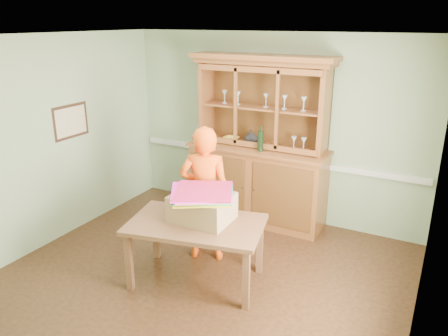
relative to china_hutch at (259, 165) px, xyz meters
The scene contains 14 objects.
floor 1.92m from the china_hutch, 87.20° to the right, with size 4.50×4.50×0.00m, color #4E2B19.
ceiling 2.54m from the china_hutch, 87.20° to the right, with size 4.50×4.50×0.00m, color white.
wall_back 0.58m from the china_hutch, 72.90° to the left, with size 4.50×4.50×0.00m, color #8CA67C.
wall_left 2.82m from the china_hutch, 141.45° to the right, with size 4.00×4.00×0.00m, color #8CA67C.
wall_right 2.95m from the china_hutch, 36.48° to the right, with size 4.00×4.00×0.00m, color #8CA67C.
wall_front 3.76m from the china_hutch, 88.70° to the right, with size 4.50×4.50×0.00m, color #8CA67C.
chair_rail 0.27m from the china_hutch, 71.30° to the left, with size 4.41×0.05×0.08m, color silver.
framed_map 2.67m from the china_hutch, 146.38° to the right, with size 0.03×0.60×0.46m.
window_panel 3.15m from the china_hutch, 41.21° to the right, with size 0.03×0.96×1.36m.
china_hutch is the anchor object (origin of this frame).
dining_table 1.86m from the china_hutch, 88.05° to the right, with size 1.62×1.18×0.73m.
cardboard_box 1.75m from the china_hutch, 87.09° to the right, with size 0.64×0.51×0.30m, color #926C4B.
kite_stack 1.78m from the china_hutch, 87.00° to the right, with size 0.82×0.82×0.05m.
person 1.33m from the china_hutch, 95.36° to the right, with size 0.62×0.40×1.69m, color #FF5610.
Camera 1 is at (2.30, -3.81, 2.86)m, focal length 35.00 mm.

